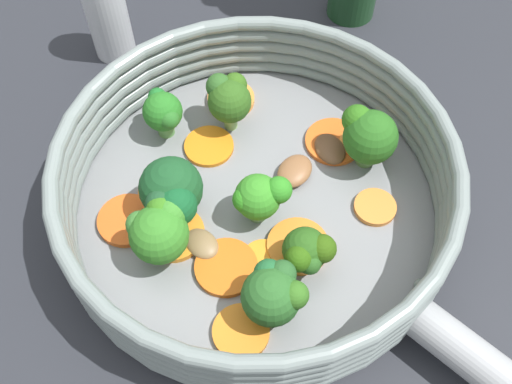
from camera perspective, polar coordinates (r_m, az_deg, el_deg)
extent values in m
plane|color=#25272D|center=(0.47, 0.00, -1.68)|extent=(4.00, 4.00, 0.00)
cylinder|color=gray|center=(0.46, 0.00, -1.35)|extent=(0.28, 0.28, 0.01)
torus|color=gray|center=(0.45, 0.00, -0.62)|extent=(0.29, 0.29, 0.01)
torus|color=gray|center=(0.44, 0.00, 0.18)|extent=(0.29, 0.29, 0.01)
torus|color=gray|center=(0.43, 0.00, 1.02)|extent=(0.29, 0.29, 0.01)
torus|color=gray|center=(0.42, 0.00, 1.89)|extent=(0.29, 0.29, 0.01)
torus|color=gray|center=(0.41, 0.00, 2.81)|extent=(0.29, 0.29, 0.01)
sphere|color=gray|center=(0.42, 11.58, -13.31)|extent=(0.01, 0.01, 0.01)
sphere|color=gray|center=(0.44, 15.38, -8.53)|extent=(0.01, 0.01, 0.01)
cylinder|color=orange|center=(0.43, -2.86, -7.17)|extent=(0.06, 0.06, 0.00)
cylinder|color=orange|center=(0.45, -7.84, -3.95)|extent=(0.05, 0.05, 0.01)
cylinder|color=orange|center=(0.46, -12.17, -2.64)|extent=(0.05, 0.05, 0.01)
cylinder|color=orange|center=(0.49, 7.41, 4.80)|extent=(0.07, 0.07, 0.00)
cylinder|color=orange|center=(0.47, -8.84, 0.02)|extent=(0.05, 0.05, 0.00)
cylinder|color=orange|center=(0.43, 1.26, -6.43)|extent=(0.05, 0.05, 0.00)
cylinder|color=orange|center=(0.52, -2.39, 8.84)|extent=(0.06, 0.06, 0.01)
cylinder|color=orange|center=(0.46, 11.27, -1.42)|extent=(0.04, 0.04, 0.00)
cylinder|color=orange|center=(0.41, -1.44, -13.16)|extent=(0.05, 0.05, 0.00)
cylinder|color=orange|center=(0.44, 4.01, -5.15)|extent=(0.06, 0.06, 0.01)
cylinder|color=orange|center=(0.49, -4.50, 4.38)|extent=(0.05, 0.05, 0.00)
cylinder|color=orange|center=(0.49, 9.62, 4.57)|extent=(0.04, 0.04, 0.00)
cylinder|color=#5D9448|center=(0.50, -8.62, 6.28)|extent=(0.01, 0.01, 0.02)
sphere|color=#256F21|center=(0.48, -8.89, 7.58)|extent=(0.03, 0.03, 0.03)
sphere|color=#1C6725|center=(0.49, -9.39, 8.93)|extent=(0.01, 0.01, 0.01)
sphere|color=#276622|center=(0.47, -8.28, 6.89)|extent=(0.02, 0.02, 0.02)
cylinder|color=#6D975E|center=(0.44, 0.53, -1.67)|extent=(0.01, 0.01, 0.02)
sphere|color=#358824|center=(0.43, 0.55, -0.44)|extent=(0.03, 0.03, 0.03)
sphere|color=#2F881E|center=(0.43, -0.98, -0.71)|extent=(0.02, 0.02, 0.02)
sphere|color=#2E8520|center=(0.42, 2.16, 0.19)|extent=(0.02, 0.02, 0.02)
cylinder|color=#698554|center=(0.41, 1.53, -10.93)|extent=(0.01, 0.01, 0.02)
sphere|color=#285C24|center=(0.39, 1.59, -9.89)|extent=(0.04, 0.04, 0.04)
sphere|color=#31661D|center=(0.39, 3.70, -9.75)|extent=(0.02, 0.02, 0.02)
sphere|color=#265525|center=(0.39, 2.49, -7.83)|extent=(0.02, 0.02, 0.02)
sphere|color=#1F5C2E|center=(0.39, 0.88, -7.86)|extent=(0.02, 0.02, 0.02)
cylinder|color=#8AA960|center=(0.43, -8.85, -5.33)|extent=(0.01, 0.01, 0.02)
sphere|color=#327924|center=(0.42, -9.22, -4.02)|extent=(0.04, 0.04, 0.04)
sphere|color=#38742D|center=(0.42, -11.02, -3.06)|extent=(0.02, 0.02, 0.02)
sphere|color=#388229|center=(0.41, -8.16, -2.02)|extent=(0.02, 0.02, 0.02)
sphere|color=#33711A|center=(0.41, -9.01, -1.66)|extent=(0.02, 0.02, 0.02)
cylinder|color=#83B068|center=(0.43, 4.55, -6.43)|extent=(0.02, 0.02, 0.01)
sphere|color=#275418|center=(0.42, 4.69, -5.49)|extent=(0.03, 0.03, 0.03)
sphere|color=#28571E|center=(0.41, 5.14, -6.73)|extent=(0.02, 0.02, 0.02)
sphere|color=#2B570F|center=(0.40, 4.07, -6.34)|extent=(0.02, 0.02, 0.02)
sphere|color=#2E520F|center=(0.41, 6.30, -5.39)|extent=(0.02, 0.02, 0.02)
cylinder|color=#76944E|center=(0.45, -7.76, -1.36)|extent=(0.01, 0.01, 0.02)
sphere|color=#184822|center=(0.43, -8.09, 0.13)|extent=(0.05, 0.05, 0.05)
sphere|color=#1B4625|center=(0.42, -9.02, -1.12)|extent=(0.02, 0.02, 0.02)
sphere|color=#135025|center=(0.42, -7.59, -1.29)|extent=(0.03, 0.03, 0.03)
cylinder|color=#85AD5F|center=(0.49, -2.44, 7.09)|extent=(0.01, 0.01, 0.02)
sphere|color=#2D581A|center=(0.48, -2.53, 8.63)|extent=(0.04, 0.04, 0.04)
sphere|color=#315C18|center=(0.48, -2.03, 10.15)|extent=(0.02, 0.02, 0.02)
sphere|color=#2B5921|center=(0.48, -3.55, 10.00)|extent=(0.02, 0.02, 0.02)
cylinder|color=#5F8945|center=(0.48, 10.44, 3.60)|extent=(0.01, 0.01, 0.02)
sphere|color=#265F1B|center=(0.46, 10.84, 5.15)|extent=(0.04, 0.04, 0.04)
sphere|color=#2B6717|center=(0.46, 9.60, 6.80)|extent=(0.02, 0.02, 0.02)
sphere|color=#255912|center=(0.46, 9.75, 6.86)|extent=(0.02, 0.02, 0.02)
ellipsoid|color=brown|center=(0.48, 7.06, 4.09)|extent=(0.04, 0.03, 0.01)
ellipsoid|color=olive|center=(0.44, -5.19, -4.93)|extent=(0.04, 0.03, 0.01)
ellipsoid|color=brown|center=(0.47, 3.70, 2.02)|extent=(0.04, 0.04, 0.01)
cylinder|color=silver|center=(0.57, -13.91, 15.76)|extent=(0.04, 0.04, 0.08)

